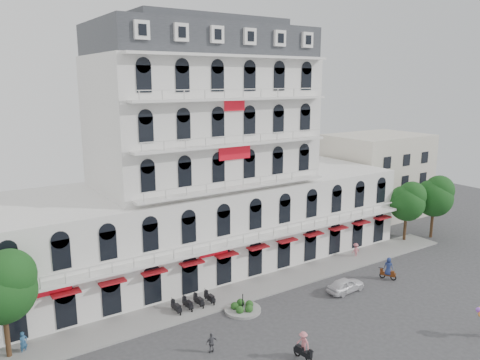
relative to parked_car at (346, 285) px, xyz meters
name	(u,v)px	position (x,y,z in m)	size (l,w,h in m)	color
ground	(315,331)	(-7.30, -3.81, -0.68)	(120.00, 120.00, 0.00)	#38383A
sidewalk	(251,289)	(-7.30, 5.19, -0.60)	(53.00, 4.00, 0.16)	gray
main_building	(204,173)	(-7.30, 14.18, 9.28)	(45.00, 15.00, 25.80)	silver
flank_building_east	(376,175)	(22.70, 16.19, 5.32)	(14.00, 10.00, 12.00)	beige
traffic_island	(243,308)	(-10.30, 2.19, -0.42)	(3.20, 3.20, 1.60)	gray
parked_scooter_row	(194,308)	(-13.65, 4.99, -0.68)	(4.40, 1.80, 1.10)	black
tree_west_inner	(2,285)	(-28.24, 5.67, 5.01)	(4.76, 4.76, 8.25)	#382314
tree_east_inner	(407,200)	(16.76, 6.17, 4.54)	(4.40, 4.37, 7.57)	#382314
tree_east_outer	(435,195)	(20.76, 5.17, 4.87)	(4.65, 4.65, 8.05)	#382314
parked_car	(346,285)	(0.00, 0.00, 0.00)	(1.60, 3.97, 1.35)	silver
rider_east	(388,268)	(5.67, -0.34, 0.50)	(0.97, 1.58, 2.32)	#622D11
rider_center	(303,345)	(-10.68, -6.17, 0.48)	(0.79, 1.70, 2.18)	black
pedestrian_mid	(212,343)	(-15.71, -1.79, 0.12)	(0.93, 0.39, 1.58)	#54545B
pedestrian_right	(356,250)	(7.47, 5.69, 0.15)	(1.06, 0.61, 1.65)	#C36772
pedestrian_far	(24,343)	(-27.30, 5.69, 0.19)	(0.63, 0.41, 1.73)	#285179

